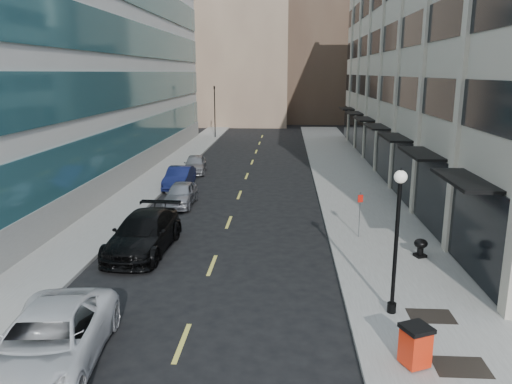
# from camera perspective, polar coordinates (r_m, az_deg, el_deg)

# --- Properties ---
(sidewalk_right) EXTENTS (5.00, 80.00, 0.15)m
(sidewalk_right) POSITION_cam_1_polar(r_m,az_deg,el_deg) (32.16, 11.52, -0.39)
(sidewalk_right) COLOR gray
(sidewalk_right) RESTS_ON ground
(sidewalk_left) EXTENTS (3.00, 80.00, 0.15)m
(sidewalk_left) POSITION_cam_1_polar(r_m,az_deg,el_deg) (33.20, -13.15, -0.04)
(sidewalk_left) COLOR gray
(sidewalk_left) RESTS_ON ground
(building_right) EXTENTS (15.30, 46.50, 18.25)m
(building_right) POSITION_cam_1_polar(r_m,az_deg,el_deg) (40.43, 24.51, 14.25)
(building_right) COLOR #BCB49F
(building_right) RESTS_ON ground
(building_left) EXTENTS (16.14, 46.00, 20.00)m
(building_left) POSITION_cam_1_polar(r_m,az_deg,el_deg) (42.42, -23.91, 15.57)
(building_left) COLOR silver
(building_left) RESTS_ON ground
(skyline_tan_near) EXTENTS (14.00, 18.00, 28.00)m
(skyline_tan_near) POSITION_cam_1_polar(r_m,az_deg,el_deg) (79.47, -1.64, 18.10)
(skyline_tan_near) COLOR #997F64
(skyline_tan_near) RESTS_ON ground
(skyline_brown) EXTENTS (12.00, 16.00, 34.00)m
(skyline_brown) POSITION_cam_1_polar(r_m,az_deg,el_deg) (83.59, 7.35, 19.84)
(skyline_brown) COLOR #4F3E2F
(skyline_brown) RESTS_ON ground
(skyline_tan_far) EXTENTS (12.00, 14.00, 22.00)m
(skyline_tan_far) POSITION_cam_1_polar(r_m,az_deg,el_deg) (90.57, -7.60, 15.53)
(skyline_tan_far) COLOR #997F64
(skyline_tan_far) RESTS_ON ground
(skyline_stone) EXTENTS (10.00, 14.00, 20.00)m
(skyline_stone) POSITION_cam_1_polar(r_m,az_deg,el_deg) (78.41, 15.04, 14.80)
(skyline_stone) COLOR #BCB49F
(skyline_stone) RESTS_ON ground
(grate_mid) EXTENTS (1.40, 1.00, 0.01)m
(grate_mid) POSITION_cam_1_polar(r_m,az_deg,el_deg) (14.83, 22.38, -18.00)
(grate_mid) COLOR black
(grate_mid) RESTS_ON sidewalk_right
(grate_far) EXTENTS (1.40, 1.00, 0.01)m
(grate_far) POSITION_cam_1_polar(r_m,az_deg,el_deg) (17.16, 19.37, -13.23)
(grate_far) COLOR black
(grate_far) RESTS_ON sidewalk_right
(road_centerline) EXTENTS (0.15, 68.20, 0.01)m
(road_centerline) POSITION_cam_1_polar(r_m,az_deg,el_deg) (29.09, -2.46, -1.74)
(road_centerline) COLOR #D8CC4C
(road_centerline) RESTS_ON ground
(traffic_signal) EXTENTS (0.66, 0.66, 6.98)m
(traffic_signal) POSITION_cam_1_polar(r_m,az_deg,el_deg) (59.55, -4.79, 11.61)
(traffic_signal) COLOR black
(traffic_signal) RESTS_ON ground
(car_white_van) EXTENTS (3.23, 5.98, 1.59)m
(car_white_van) POSITION_cam_1_polar(r_m,az_deg,el_deg) (14.64, -22.68, -15.57)
(car_white_van) COLOR silver
(car_white_van) RESTS_ON ground
(car_black_pickup) EXTENTS (2.56, 5.83, 1.67)m
(car_black_pickup) POSITION_cam_1_polar(r_m,az_deg,el_deg) (22.33, -12.71, -4.62)
(car_black_pickup) COLOR black
(car_black_pickup) RESTS_ON ground
(car_silver_sedan) EXTENTS (1.66, 4.04, 1.37)m
(car_silver_sedan) POSITION_cam_1_polar(r_m,az_deg,el_deg) (29.65, -8.59, -0.23)
(car_silver_sedan) COLOR gray
(car_silver_sedan) RESTS_ON ground
(car_blue_sedan) EXTENTS (1.53, 4.32, 1.42)m
(car_blue_sedan) POSITION_cam_1_polar(r_m,az_deg,el_deg) (34.17, -8.75, 1.63)
(car_blue_sedan) COLOR #111843
(car_blue_sedan) RESTS_ON ground
(car_grey_sedan) EXTENTS (2.01, 4.20, 1.38)m
(car_grey_sedan) POSITION_cam_1_polar(r_m,az_deg,el_deg) (39.19, -6.97, 3.18)
(car_grey_sedan) COLOR gray
(car_grey_sedan) RESTS_ON ground
(trash_bin) EXTENTS (0.93, 0.93, 1.14)m
(trash_bin) POSITION_cam_1_polar(r_m,az_deg,el_deg) (14.19, 17.76, -16.25)
(trash_bin) COLOR red
(trash_bin) RESTS_ON sidewalk_right
(lamppost) EXTENTS (0.40, 0.40, 4.76)m
(lamppost) POSITION_cam_1_polar(r_m,az_deg,el_deg) (16.02, 15.82, -4.13)
(lamppost) COLOR black
(lamppost) RESTS_ON sidewalk_right
(sign_post) EXTENTS (0.25, 0.11, 2.17)m
(sign_post) POSITION_cam_1_polar(r_m,az_deg,el_deg) (23.56, 11.79, -1.76)
(sign_post) COLOR slate
(sign_post) RESTS_ON sidewalk_right
(urn_planter) EXTENTS (0.56, 0.56, 0.78)m
(urn_planter) POSITION_cam_1_polar(r_m,az_deg,el_deg) (21.96, 18.30, -5.87)
(urn_planter) COLOR black
(urn_planter) RESTS_ON sidewalk_right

